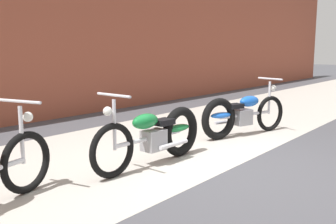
{
  "coord_description": "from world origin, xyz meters",
  "views": [
    {
      "loc": [
        -4.3,
        -2.37,
        1.53
      ],
      "look_at": [
        -0.56,
        0.67,
        0.75
      ],
      "focal_mm": 40.52,
      "sensor_mm": 36.0,
      "label": 1
    }
  ],
  "objects": [
    {
      "name": "brick_building_wall",
      "position": [
        0.0,
        5.2,
        2.3
      ],
      "size": [
        36.0,
        0.5,
        4.59
      ],
      "primitive_type": "cube",
      "color": "brown",
      "rests_on": "ground"
    },
    {
      "name": "ground_plane",
      "position": [
        0.0,
        0.0,
        0.0
      ],
      "size": [
        80.0,
        80.0,
        0.0
      ],
      "primitive_type": "plane",
      "color": "#47474C"
    },
    {
      "name": "motorcycle_green",
      "position": [
        -0.48,
        0.92,
        0.4
      ],
      "size": [
        2.01,
        0.58,
        1.03
      ],
      "rotation": [
        0.0,
        0.0,
        3.11
      ],
      "color": "black",
      "rests_on": "ground"
    },
    {
      "name": "sidewalk_slab",
      "position": [
        0.0,
        1.75,
        0.0
      ],
      "size": [
        36.0,
        3.5,
        0.01
      ],
      "primitive_type": "cube",
      "color": "#B2ADA3",
      "rests_on": "ground"
    },
    {
      "name": "motorcycle_blue",
      "position": [
        1.72,
        0.87,
        0.4
      ],
      "size": [
        1.95,
        0.83,
        1.03
      ],
      "rotation": [
        0.0,
        0.0,
        -0.3
      ],
      "color": "black",
      "rests_on": "ground"
    }
  ]
}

